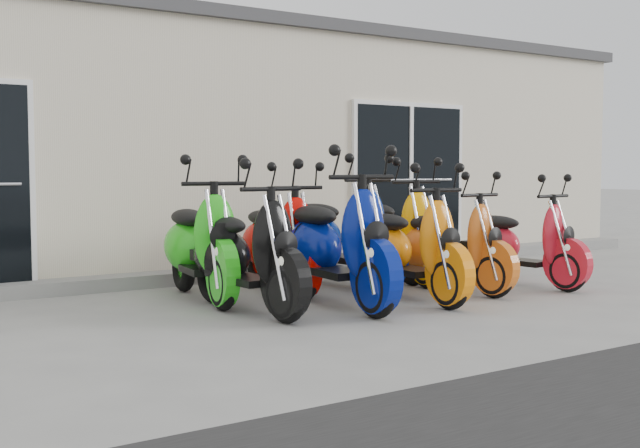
# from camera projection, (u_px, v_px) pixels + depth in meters

# --- Properties ---
(ground) EXTENTS (80.00, 80.00, 0.00)m
(ground) POSITION_uv_depth(u_px,v_px,m) (352.00, 298.00, 8.42)
(ground) COLOR gray
(ground) RESTS_ON ground
(building) EXTENTS (14.00, 6.00, 3.20)m
(building) POSITION_uv_depth(u_px,v_px,m) (158.00, 153.00, 12.62)
(building) COLOR beige
(building) RESTS_ON ground
(roof_cap) EXTENTS (14.20, 6.20, 0.16)m
(roof_cap) POSITION_uv_depth(u_px,v_px,m) (157.00, 45.00, 12.50)
(roof_cap) COLOR #3F3F42
(roof_cap) RESTS_ON building
(front_step) EXTENTS (14.00, 0.40, 0.15)m
(front_step) POSITION_uv_depth(u_px,v_px,m) (257.00, 271.00, 10.09)
(front_step) COLOR gray
(front_step) RESTS_ON ground
(door_right) EXTENTS (2.02, 0.08, 2.22)m
(door_right) POSITION_uv_depth(u_px,v_px,m) (409.00, 176.00, 11.57)
(door_right) COLOR black
(door_right) RESTS_ON front_step
(scooter_front_black) EXTENTS (0.82, 2.01, 1.46)m
(scooter_front_black) POSITION_uv_depth(u_px,v_px,m) (245.00, 236.00, 7.55)
(scooter_front_black) COLOR black
(scooter_front_black) RESTS_ON ground
(scooter_front_blue) EXTENTS (0.97, 2.21, 1.59)m
(scooter_front_blue) POSITION_uv_depth(u_px,v_px,m) (336.00, 226.00, 7.87)
(scooter_front_blue) COLOR navy
(scooter_front_blue) RESTS_ON ground
(scooter_front_orange_a) EXTENTS (0.83, 1.97, 1.43)m
(scooter_front_orange_a) POSITION_uv_depth(u_px,v_px,m) (409.00, 232.00, 8.26)
(scooter_front_orange_a) COLOR orange
(scooter_front_orange_a) RESTS_ON ground
(scooter_front_orange_b) EXTENTS (0.83, 1.87, 1.34)m
(scooter_front_orange_b) POSITION_uv_depth(u_px,v_px,m) (450.00, 231.00, 8.85)
(scooter_front_orange_b) COLOR #D26018
(scooter_front_orange_b) RESTS_ON ground
(scooter_front_red) EXTENTS (0.85, 1.83, 1.31)m
(scooter_front_red) POSITION_uv_depth(u_px,v_px,m) (522.00, 230.00, 9.25)
(scooter_front_red) COLOR red
(scooter_front_red) RESTS_ON ground
(scooter_back_green) EXTENTS (1.02, 2.12, 1.51)m
(scooter_back_green) POSITION_uv_depth(u_px,v_px,m) (200.00, 228.00, 8.26)
(scooter_back_green) COLOR #26C91B
(scooter_back_green) RESTS_ON ground
(scooter_back_red) EXTENTS (0.96, 2.02, 1.44)m
(scooter_back_red) POSITION_uv_depth(u_px,v_px,m) (279.00, 227.00, 8.83)
(scooter_back_red) COLOR #D60500
(scooter_back_red) RESTS_ON ground
(scooter_back_blue) EXTENTS (0.94, 2.14, 1.53)m
(scooter_back_blue) POSITION_uv_depth(u_px,v_px,m) (340.00, 220.00, 9.21)
(scooter_back_blue) COLOR #01218F
(scooter_back_blue) RESTS_ON ground
(scooter_back_yellow) EXTENTS (0.96, 2.10, 1.50)m
(scooter_back_yellow) POSITION_uv_depth(u_px,v_px,m) (394.00, 219.00, 9.69)
(scooter_back_yellow) COLOR #FFA800
(scooter_back_yellow) RESTS_ON ground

